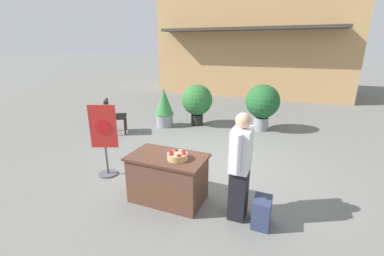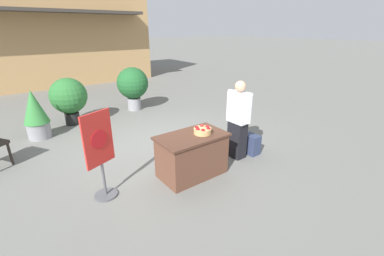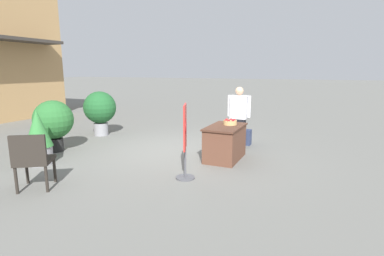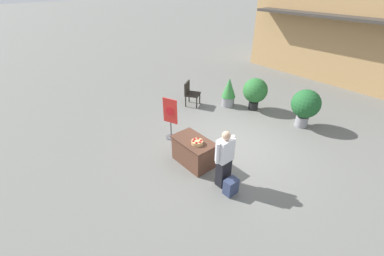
{
  "view_description": "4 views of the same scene",
  "coord_description": "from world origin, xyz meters",
  "px_view_note": "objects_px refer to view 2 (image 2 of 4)",
  "views": [
    {
      "loc": [
        1.62,
        -4.65,
        2.44
      ],
      "look_at": [
        -0.09,
        -0.5,
        0.99
      ],
      "focal_mm": 24.0,
      "sensor_mm": 36.0,
      "label": 1
    },
    {
      "loc": [
        -2.6,
        -4.66,
        2.52
      ],
      "look_at": [
        0.43,
        -0.61,
        0.53
      ],
      "focal_mm": 24.0,
      "sensor_mm": 36.0,
      "label": 2
    },
    {
      "loc": [
        -6.51,
        -3.36,
        2.02
      ],
      "look_at": [
        -0.17,
        -0.56,
        0.67
      ],
      "focal_mm": 28.0,
      "sensor_mm": 36.0,
      "label": 3
    },
    {
      "loc": [
        4.32,
        -5.2,
        4.67
      ],
      "look_at": [
        -0.53,
        -1.11,
        0.89
      ],
      "focal_mm": 24.0,
      "sensor_mm": 36.0,
      "label": 4
    }
  ],
  "objects_px": {
    "backpack": "(251,144)",
    "potted_plant_far_left": "(35,114)",
    "display_table": "(192,155)",
    "poster_board": "(100,154)",
    "person_visitor": "(238,120)",
    "potted_plant_far_right": "(69,97)",
    "apple_basket": "(203,130)",
    "potted_plant_near_left": "(133,84)"
  },
  "relations": [
    {
      "from": "backpack",
      "to": "poster_board",
      "type": "height_order",
      "value": "poster_board"
    },
    {
      "from": "potted_plant_far_left",
      "to": "backpack",
      "type": "bearing_deg",
      "value": -46.29
    },
    {
      "from": "potted_plant_far_left",
      "to": "apple_basket",
      "type": "bearing_deg",
      "value": -58.95
    },
    {
      "from": "poster_board",
      "to": "person_visitor",
      "type": "bearing_deg",
      "value": 61.91
    },
    {
      "from": "apple_basket",
      "to": "potted_plant_near_left",
      "type": "bearing_deg",
      "value": 81.12
    },
    {
      "from": "person_visitor",
      "to": "poster_board",
      "type": "relative_size",
      "value": 1.13
    },
    {
      "from": "poster_board",
      "to": "potted_plant_far_left",
      "type": "bearing_deg",
      "value": 166.54
    },
    {
      "from": "apple_basket",
      "to": "potted_plant_far_left",
      "type": "distance_m",
      "value": 4.21
    },
    {
      "from": "backpack",
      "to": "poster_board",
      "type": "distance_m",
      "value": 3.08
    },
    {
      "from": "potted_plant_near_left",
      "to": "display_table",
      "type": "bearing_deg",
      "value": -101.54
    },
    {
      "from": "person_visitor",
      "to": "backpack",
      "type": "bearing_deg",
      "value": 165.63
    },
    {
      "from": "display_table",
      "to": "poster_board",
      "type": "height_order",
      "value": "poster_board"
    },
    {
      "from": "potted_plant_near_left",
      "to": "potted_plant_far_right",
      "type": "bearing_deg",
      "value": -173.2
    },
    {
      "from": "apple_basket",
      "to": "potted_plant_far_left",
      "type": "bearing_deg",
      "value": 121.05
    },
    {
      "from": "apple_basket",
      "to": "backpack",
      "type": "bearing_deg",
      "value": -1.56
    },
    {
      "from": "potted_plant_far_left",
      "to": "potted_plant_far_right",
      "type": "distance_m",
      "value": 1.05
    },
    {
      "from": "display_table",
      "to": "apple_basket",
      "type": "bearing_deg",
      "value": -12.61
    },
    {
      "from": "backpack",
      "to": "potted_plant_far_right",
      "type": "bearing_deg",
      "value": 121.86
    },
    {
      "from": "person_visitor",
      "to": "potted_plant_far_right",
      "type": "height_order",
      "value": "person_visitor"
    },
    {
      "from": "person_visitor",
      "to": "potted_plant_near_left",
      "type": "xyz_separation_m",
      "value": [
        -0.27,
        4.32,
        0.02
      ]
    },
    {
      "from": "poster_board",
      "to": "backpack",
      "type": "bearing_deg",
      "value": 60.99
    },
    {
      "from": "display_table",
      "to": "backpack",
      "type": "relative_size",
      "value": 2.92
    },
    {
      "from": "apple_basket",
      "to": "person_visitor",
      "type": "bearing_deg",
      "value": 3.17
    },
    {
      "from": "backpack",
      "to": "potted_plant_far_left",
      "type": "height_order",
      "value": "potted_plant_far_left"
    },
    {
      "from": "display_table",
      "to": "poster_board",
      "type": "distance_m",
      "value": 1.57
    },
    {
      "from": "display_table",
      "to": "potted_plant_far_left",
      "type": "distance_m",
      "value": 4.07
    },
    {
      "from": "potted_plant_far_right",
      "to": "poster_board",
      "type": "bearing_deg",
      "value": -96.19
    },
    {
      "from": "potted_plant_far_left",
      "to": "potted_plant_far_right",
      "type": "relative_size",
      "value": 0.93
    },
    {
      "from": "poster_board",
      "to": "potted_plant_far_right",
      "type": "height_order",
      "value": "poster_board"
    },
    {
      "from": "display_table",
      "to": "apple_basket",
      "type": "xyz_separation_m",
      "value": [
        0.2,
        -0.04,
        0.44
      ]
    },
    {
      "from": "display_table",
      "to": "person_visitor",
      "type": "distance_m",
      "value": 1.23
    },
    {
      "from": "potted_plant_far_right",
      "to": "person_visitor",
      "type": "bearing_deg",
      "value": -61.28
    },
    {
      "from": "person_visitor",
      "to": "poster_board",
      "type": "distance_m",
      "value": 2.67
    },
    {
      "from": "person_visitor",
      "to": "apple_basket",
      "type": "bearing_deg",
      "value": 2.77
    },
    {
      "from": "apple_basket",
      "to": "potted_plant_near_left",
      "type": "height_order",
      "value": "potted_plant_near_left"
    },
    {
      "from": "potted_plant_near_left",
      "to": "potted_plant_far_right",
      "type": "distance_m",
      "value": 1.98
    },
    {
      "from": "backpack",
      "to": "potted_plant_far_left",
      "type": "xyz_separation_m",
      "value": [
        -3.48,
        3.64,
        0.41
      ]
    },
    {
      "from": "apple_basket",
      "to": "potted_plant_far_right",
      "type": "distance_m",
      "value": 4.33
    },
    {
      "from": "poster_board",
      "to": "potted_plant_near_left",
      "type": "distance_m",
      "value": 4.68
    },
    {
      "from": "backpack",
      "to": "potted_plant_near_left",
      "type": "xyz_separation_m",
      "value": [
        -0.63,
        4.41,
        0.62
      ]
    },
    {
      "from": "backpack",
      "to": "potted_plant_far_left",
      "type": "distance_m",
      "value": 5.05
    },
    {
      "from": "apple_basket",
      "to": "poster_board",
      "type": "bearing_deg",
      "value": 168.41
    }
  ]
}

